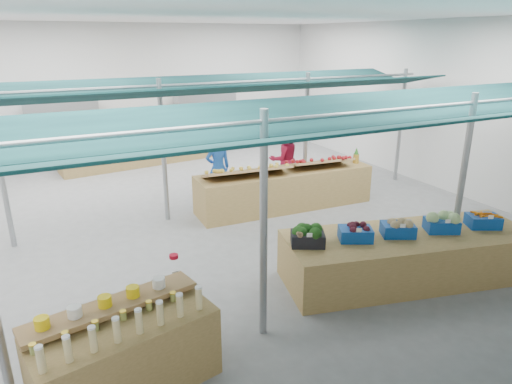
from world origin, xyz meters
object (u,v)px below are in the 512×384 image
vendor_left (218,168)px  bottle_shelf (125,352)px  veg_counter (407,256)px  vendor_right (284,159)px  crate_stack (434,239)px  fruit_counter (285,189)px

vendor_left → bottle_shelf: bearing=60.9°
veg_counter → vendor_left: size_ratio=2.43×
bottle_shelf → veg_counter: 4.64m
vendor_right → crate_stack: bearing=100.2°
vendor_left → vendor_right: size_ratio=1.00×
bottle_shelf → veg_counter: size_ratio=0.52×
veg_counter → vendor_left: vendor_left is taller
fruit_counter → vendor_right: (0.60, 1.10, 0.38)m
fruit_counter → vendor_left: vendor_left is taller
crate_stack → vendor_left: (-2.39, 4.44, 0.52)m
vendor_right → vendor_left: bearing=2.6°
fruit_counter → vendor_left: size_ratio=2.50×
bottle_shelf → veg_counter: bearing=-5.7°
veg_counter → crate_stack: (1.06, 0.41, -0.09)m
bottle_shelf → vendor_right: bearing=34.8°
bottle_shelf → fruit_counter: bottle_shelf is taller
crate_stack → vendor_right: size_ratio=0.37×
bottle_shelf → vendor_right: 7.36m
veg_counter → vendor_right: vendor_right is taller
veg_counter → fruit_counter: fruit_counter is taller
crate_stack → vendor_right: vendor_right is taller
bottle_shelf → fruit_counter: bearing=31.8°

